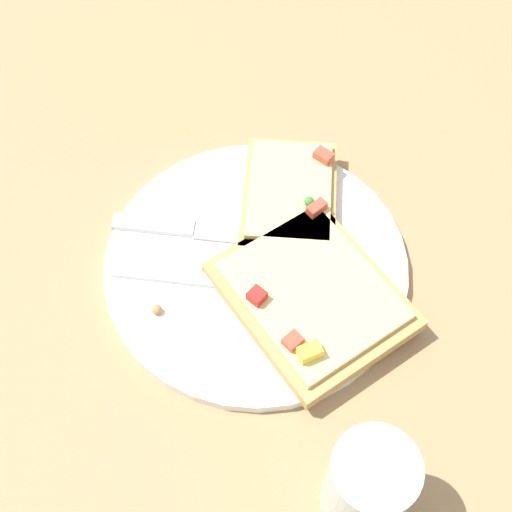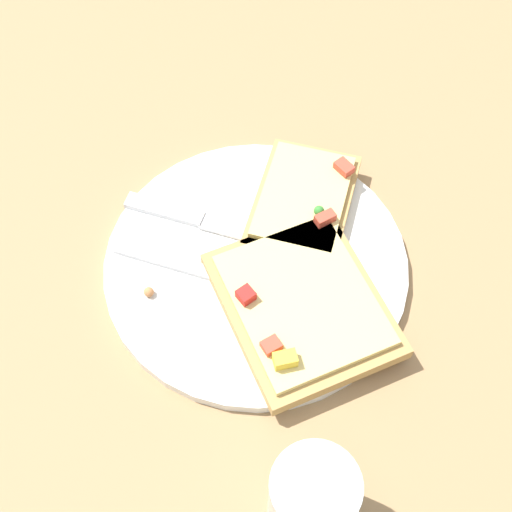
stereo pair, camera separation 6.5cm
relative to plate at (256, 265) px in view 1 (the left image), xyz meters
name	(u,v)px [view 1 (the left image)]	position (x,y,z in m)	size (l,w,h in m)	color
ground_plane	(256,268)	(0.00, 0.00, -0.01)	(4.00, 4.00, 0.00)	#9E7A51
plate	(256,265)	(0.00, 0.00, 0.00)	(0.28, 0.28, 0.01)	white
fork	(239,283)	(0.03, 0.01, 0.01)	(0.14, 0.18, 0.01)	silver
knife	(203,230)	(0.01, -0.06, 0.01)	(0.14, 0.17, 0.01)	silver
pizza_slice_main	(311,295)	(-0.01, 0.06, 0.02)	(0.16, 0.18, 0.03)	tan
pizza_slice_corner	(290,194)	(-0.07, -0.03, 0.02)	(0.16, 0.15, 0.03)	tan
crumb_scatter	(239,283)	(0.03, 0.01, 0.01)	(0.11, 0.06, 0.01)	#C47F46
drinking_glass	(368,485)	(0.09, 0.21, 0.04)	(0.06, 0.06, 0.09)	silver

